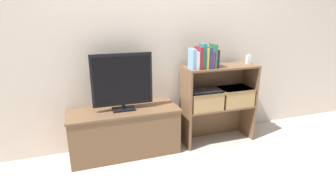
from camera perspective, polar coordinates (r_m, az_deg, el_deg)
The scene contains 19 objects.
ground_plane at distance 2.80m, azimuth 1.04°, elevation -12.90°, with size 16.00×16.00×0.00m, color #BCB2A3.
wall_back at distance 2.82m, azimuth -1.80°, elevation 13.09°, with size 10.00×0.05×2.40m.
tv_stand at distance 2.75m, azimuth -9.35°, elevation -7.99°, with size 1.10×0.40×0.48m.
tv at distance 2.57m, azimuth -9.93°, elevation 2.93°, with size 0.59×0.14×0.56m.
bookshelf_lower_tier at distance 3.08m, azimuth 10.19°, elevation -4.73°, with size 0.81×0.31×0.42m.
bookshelf_upper_tier at distance 2.94m, azimuth 10.63°, elevation 3.16°, with size 0.81×0.31×0.45m.
book_skyblue at distance 2.64m, azimuth 5.31°, elevation 7.71°, with size 0.04×0.13×0.20m.
book_ivory at distance 2.66m, azimuth 6.03°, elevation 7.45°, with size 0.03×0.14×0.18m.
book_maroon at distance 2.67m, azimuth 6.71°, elevation 7.96°, with size 0.03×0.16×0.22m.
book_teal at distance 2.68m, azimuth 7.51°, elevation 8.29°, with size 0.03×0.12×0.25m.
book_mustard at distance 2.70m, azimuth 8.09°, elevation 7.92°, with size 0.02×0.15×0.21m.
book_navy at distance 2.71m, azimuth 8.64°, elevation 7.97°, with size 0.02×0.16×0.21m.
book_plum at distance 2.73m, azimuth 9.17°, elevation 7.58°, with size 0.03×0.15×0.17m.
book_forest at distance 2.74m, azimuth 9.79°, elevation 8.30°, with size 0.02×0.15×0.24m.
book_charcoal at distance 2.75m, azimuth 10.27°, elevation 7.73°, with size 0.03×0.13×0.18m.
baby_monitor at distance 3.04m, azimuth 17.11°, elevation 7.28°, with size 0.05×0.04×0.13m.
storage_basket_left at distance 2.84m, azimuth 7.77°, elevation -0.93°, with size 0.36×0.27×0.20m.
storage_basket_right at distance 3.03m, azimuth 14.28°, elevation -0.17°, with size 0.36×0.27×0.20m.
laptop at distance 2.82m, azimuth 7.85°, elevation 0.97°, with size 0.32×0.21×0.02m.
Camera 1 is at (-0.83, -2.27, 1.41)m, focal length 28.00 mm.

